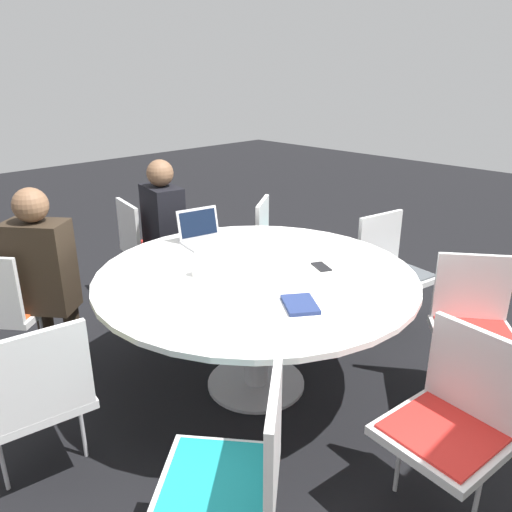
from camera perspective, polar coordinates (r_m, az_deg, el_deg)
ground_plane at (r=3.16m, az=0.00°, el=-14.38°), size 16.00×16.00×0.00m
conference_table at (r=2.84m, az=0.00°, el=-3.75°), size 1.80×1.80×0.74m
chair_0 at (r=4.14m, az=-12.54°, el=1.57°), size 0.50×0.51×0.84m
chair_1 at (r=3.37m, az=-27.00°, el=-4.83°), size 0.60×0.61×0.84m
chair_2 at (r=2.44m, az=-23.78°, el=-14.00°), size 0.50×0.48×0.84m
chair_3 at (r=1.90m, az=-2.22°, el=-23.32°), size 0.61×0.60×0.84m
chair_4 at (r=2.27m, az=21.65°, el=-16.59°), size 0.47×0.49×0.84m
chair_5 at (r=3.06m, az=23.69°, el=-6.75°), size 0.60×0.60×0.84m
chair_6 at (r=3.72m, az=15.18°, el=-0.90°), size 0.51×0.49×0.84m
chair_7 at (r=4.03m, az=2.51°, el=1.51°), size 0.60×0.59×0.84m
person_0 at (r=3.90m, az=-10.33°, el=3.58°), size 0.31×0.40×1.19m
person_1 at (r=3.23m, az=-23.23°, el=-1.41°), size 0.40×0.42×1.19m
laptop at (r=3.30m, az=-6.07°, el=2.44°), size 0.33×0.30×0.21m
spiral_notebook at (r=2.42m, az=5.06°, el=-5.54°), size 0.24×0.26×0.02m
coffee_cup at (r=2.77m, az=-6.70°, el=-1.45°), size 0.07×0.07×0.08m
cell_phone at (r=2.90m, az=7.47°, el=-1.21°), size 0.12×0.16×0.01m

